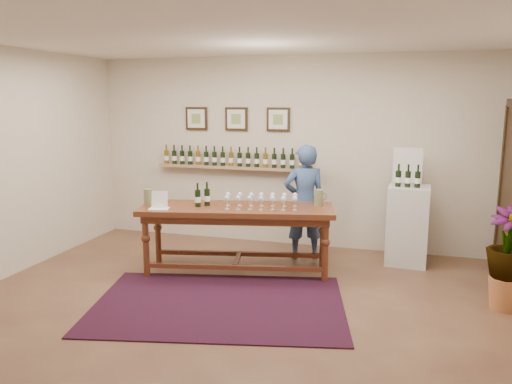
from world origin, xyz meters
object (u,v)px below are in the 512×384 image
(potted_plant, at_px, (507,259))
(tasting_table, at_px, (237,217))
(person, at_px, (304,202))
(display_pedestal, at_px, (407,225))

(potted_plant, bearing_deg, tasting_table, 174.36)
(tasting_table, bearing_deg, potted_plant, -17.64)
(tasting_table, xyz_separation_m, person, (0.70, 0.82, 0.06))
(display_pedestal, distance_m, person, 1.40)
(display_pedestal, relative_size, person, 0.66)
(tasting_table, bearing_deg, person, 37.60)
(display_pedestal, xyz_separation_m, person, (-1.37, -0.15, 0.26))
(tasting_table, distance_m, potted_plant, 3.07)
(tasting_table, bearing_deg, display_pedestal, 13.22)
(potted_plant, bearing_deg, person, 154.44)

